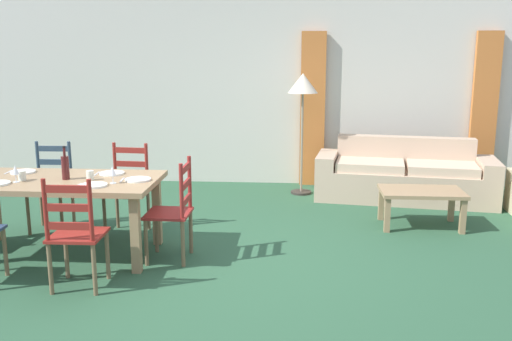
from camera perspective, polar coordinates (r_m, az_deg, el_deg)
ground_plane at (r=5.35m, az=-3.31°, el=-9.22°), size 9.60×9.60×0.02m
wall_far at (r=8.29m, az=-0.43°, el=8.04°), size 9.60×0.16×2.70m
curtain_panel_left at (r=8.15m, az=5.76°, el=6.14°), size 0.35×0.08×2.20m
curtain_panel_right at (r=8.56m, az=22.12°, el=5.60°), size 0.35×0.08×2.20m
dining_table at (r=5.62m, az=-19.51°, el=-1.69°), size 1.90×0.96×0.75m
dining_chair_near_right at (r=4.81m, az=-17.85°, el=-6.12°), size 0.43×0.41×0.96m
dining_chair_far_left at (r=6.52m, az=-20.03°, el=-1.56°), size 0.43×0.41×0.96m
dining_chair_far_right at (r=6.18m, az=-12.88°, el=-1.85°), size 0.45×0.43×0.96m
dining_chair_head_east at (r=5.29m, az=-8.32°, el=-4.03°), size 0.41×0.43×0.96m
dinner_plate_near_right at (r=5.21m, az=-16.13°, el=-1.44°), size 0.24×0.24×0.02m
fork_near_right at (r=5.26m, az=-17.66°, el=-1.46°), size 0.02×0.17×0.01m
dinner_plate_far_left at (r=6.01m, az=-22.56°, el=-0.12°), size 0.24×0.24×0.02m
fork_far_left at (r=6.08m, az=-23.82°, el=-0.15°), size 0.03×0.17×0.01m
dinner_plate_far_right at (r=5.66m, az=-14.40°, el=-0.27°), size 0.24×0.24×0.02m
fork_far_right at (r=5.72m, az=-15.83°, el=-0.30°), size 0.03×0.17×0.01m
dinner_plate_head_east at (r=5.33m, az=-11.89°, el=-0.90°), size 0.24×0.24×0.02m
fork_head_east at (r=5.38m, az=-13.42°, el=-0.93°), size 0.03×0.17×0.01m
wine_bottle at (r=5.54m, az=-18.77°, el=0.34°), size 0.07×0.07×0.32m
wine_glass_near_left at (r=5.58m, az=-23.22°, el=0.01°), size 0.06×0.06×0.16m
wine_glass_near_right at (r=5.24m, az=-14.35°, el=-0.10°), size 0.06×0.06×0.16m
coffee_cup_primary at (r=5.45m, az=-16.48°, el=-0.48°), size 0.07×0.07×0.09m
coffee_cup_secondary at (r=5.64m, az=-22.64°, el=-0.50°), size 0.07×0.07×0.09m
couch at (r=7.69m, az=14.82°, el=-0.67°), size 2.37×1.12×0.80m
coffee_table at (r=6.51m, az=16.42°, el=-2.46°), size 0.90×0.56×0.42m
standing_lamp at (r=7.58m, az=4.77°, el=8.07°), size 0.40×0.40×1.64m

